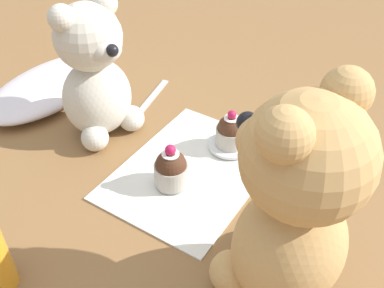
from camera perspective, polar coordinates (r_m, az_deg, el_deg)
name	(u,v)px	position (r m, az deg, el deg)	size (l,w,h in m)	color
ground_plane	(192,172)	(0.71, 0.00, -3.52)	(4.00, 4.00, 0.00)	olive
knitted_placemat	(192,170)	(0.70, 0.00, -3.34)	(0.27, 0.20, 0.01)	silver
tulle_cloth	(50,86)	(0.91, -17.64, 6.99)	(0.28, 0.15, 0.04)	silver
teddy_bear_cream	(95,74)	(0.74, -12.24, 8.73)	(0.14, 0.13, 0.24)	beige
teddy_bear_tan	(294,205)	(0.48, 12.80, -7.55)	(0.16, 0.16, 0.28)	tan
cupcake_near_cream_bear	(171,169)	(0.66, -2.68, -3.18)	(0.05, 0.05, 0.07)	#B2ADA3
saucer_plate	(230,145)	(0.74, 4.83, -0.10)	(0.07, 0.07, 0.01)	silver
cupcake_near_tan_bear	(231,132)	(0.73, 4.95, 1.57)	(0.05, 0.05, 0.07)	#B2ADA3
teaspoon	(152,97)	(0.87, -5.11, 5.98)	(0.13, 0.01, 0.01)	silver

